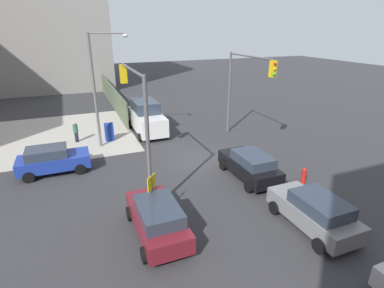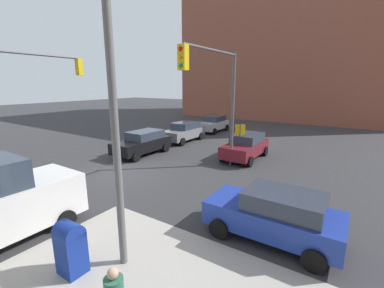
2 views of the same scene
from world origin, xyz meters
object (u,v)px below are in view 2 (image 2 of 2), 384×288
(sedan_gray, at_px, (184,131))
(sedan_blue, at_px, (275,214))
(traffic_signal_nw_corner, at_px, (217,88))
(coupe_maroon, at_px, (246,146))
(mailbox_blue, at_px, (71,246))
(coupe_black, at_px, (143,142))
(fire_hydrant, at_px, (135,139))
(street_lamp_corner, at_px, (106,88))
(sedan_silver, at_px, (213,123))
(traffic_signal_se_corner, at_px, (28,87))

(sedan_gray, height_order, sedan_blue, same)
(traffic_signal_nw_corner, height_order, coupe_maroon, traffic_signal_nw_corner)
(mailbox_blue, xyz_separation_m, coupe_black, (-9.53, -6.67, 0.08))
(coupe_black, bearing_deg, traffic_signal_nw_corner, 82.16)
(fire_hydrant, bearing_deg, mailbox_blue, 39.40)
(mailbox_blue, relative_size, sedan_blue, 0.35)
(street_lamp_corner, xyz_separation_m, sedan_silver, (-18.96, -7.29, -3.86))
(traffic_signal_se_corner, xyz_separation_m, sedan_silver, (-16.17, 2.66, -3.80))
(sedan_gray, bearing_deg, coupe_maroon, 71.93)
(traffic_signal_nw_corner, relative_size, mailbox_blue, 4.55)
(mailbox_blue, height_order, fire_hydrant, mailbox_blue)
(sedan_gray, bearing_deg, sedan_silver, -178.80)
(traffic_signal_nw_corner, bearing_deg, coupe_maroon, 176.88)
(mailbox_blue, bearing_deg, coupe_maroon, -178.66)
(sedan_gray, relative_size, sedan_silver, 1.04)
(street_lamp_corner, relative_size, sedan_silver, 1.99)
(street_lamp_corner, xyz_separation_m, sedan_blue, (-3.28, 3.47, -3.86))
(street_lamp_corner, distance_m, coupe_black, 11.69)
(traffic_signal_nw_corner, relative_size, sedan_silver, 1.61)
(street_lamp_corner, distance_m, fire_hydrant, 14.59)
(sedan_blue, xyz_separation_m, sedan_silver, (-15.68, -10.76, -0.00))
(sedan_blue, height_order, coupe_black, same)
(coupe_maroon, bearing_deg, street_lamp_corner, 3.71)
(mailbox_blue, bearing_deg, sedan_silver, -161.16)
(traffic_signal_nw_corner, bearing_deg, sedan_silver, -150.86)
(sedan_blue, bearing_deg, street_lamp_corner, -46.66)
(mailbox_blue, relative_size, sedan_gray, 0.34)
(mailbox_blue, bearing_deg, sedan_blue, 138.19)
(traffic_signal_nw_corner, bearing_deg, coupe_black, -97.84)
(street_lamp_corner, relative_size, sedan_gray, 1.90)
(coupe_maroon, bearing_deg, sedan_silver, -139.11)
(sedan_blue, relative_size, coupe_black, 0.94)
(traffic_signal_se_corner, bearing_deg, sedan_blue, 92.10)
(sedan_blue, bearing_deg, coupe_black, -115.92)
(mailbox_blue, height_order, coupe_maroon, coupe_maroon)
(sedan_blue, distance_m, coupe_black, 11.78)
(sedan_gray, xyz_separation_m, coupe_black, (5.06, 0.06, 0.00))
(traffic_signal_se_corner, height_order, sedan_gray, traffic_signal_se_corner)
(street_lamp_corner, distance_m, coupe_maroon, 12.05)
(mailbox_blue, xyz_separation_m, sedan_gray, (-14.59, -6.73, 0.08))
(mailbox_blue, relative_size, coupe_black, 0.33)
(coupe_maroon, bearing_deg, fire_hydrant, -81.73)
(traffic_signal_se_corner, distance_m, sedan_silver, 16.82)
(traffic_signal_se_corner, bearing_deg, fire_hydrant, 177.65)
(traffic_signal_nw_corner, bearing_deg, street_lamp_corner, 7.11)
(sedan_blue, bearing_deg, fire_hydrant, -117.46)
(traffic_signal_nw_corner, relative_size, coupe_maroon, 1.53)
(traffic_signal_se_corner, relative_size, coupe_maroon, 1.53)
(fire_hydrant, relative_size, sedan_gray, 0.22)
(mailbox_blue, distance_m, sedan_gray, 16.07)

